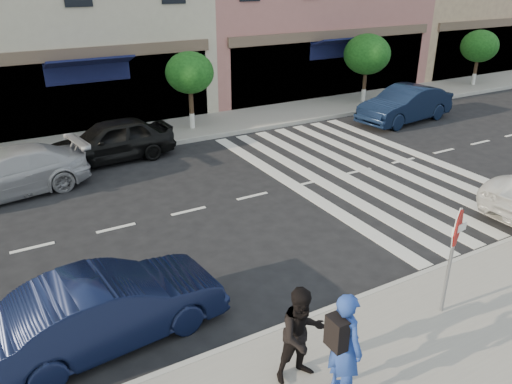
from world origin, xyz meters
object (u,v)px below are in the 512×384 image
at_px(photographer, 345,345).
at_px(car_far_mid, 111,140).
at_px(car_far_left, 6,174).
at_px(car_far_right, 405,104).
at_px(walker, 302,335).
at_px(stop_sign, 456,237).
at_px(car_near_mid, 108,308).

bearing_deg(photographer, car_far_mid, 0.92).
xyz_separation_m(car_far_left, car_far_right, (15.66, 0.00, 0.09)).
height_order(walker, car_far_mid, walker).
height_order(stop_sign, car_far_right, stop_sign).
relative_size(car_far_left, car_far_right, 1.00).
distance_m(car_far_mid, car_far_right, 12.33).
distance_m(stop_sign, walker, 3.36).
xyz_separation_m(photographer, car_far_right, (12.02, 10.83, -0.28)).
bearing_deg(walker, photographer, -52.32).
bearing_deg(photographer, walker, 32.95).
relative_size(walker, car_far_right, 0.36).
relative_size(photographer, car_near_mid, 0.43).
bearing_deg(car_far_left, car_far_mid, 104.29).
bearing_deg(car_near_mid, car_far_mid, -20.80).
xyz_separation_m(stop_sign, car_far_mid, (-3.13, 11.62, -1.02)).
height_order(photographer, car_far_left, photographer).
xyz_separation_m(stop_sign, car_far_right, (9.12, 10.22, -0.99)).
relative_size(stop_sign, car_far_left, 0.47).
height_order(photographer, car_far_right, photographer).
bearing_deg(car_far_right, car_far_left, -96.90).
bearing_deg(photographer, stop_sign, -78.29).
distance_m(car_near_mid, car_far_right, 16.64).
distance_m(photographer, car_far_right, 16.18).
bearing_deg(photographer, car_far_right, -48.16).
height_order(walker, car_far_right, walker).
bearing_deg(car_far_left, walker, 9.73).
height_order(stop_sign, car_far_left, stop_sign).
distance_m(stop_sign, car_far_mid, 12.07).
bearing_deg(car_near_mid, car_far_right, -67.93).
bearing_deg(walker, car_far_right, 44.19).
distance_m(stop_sign, car_far_right, 13.73).
bearing_deg(car_far_right, stop_sign, -48.66).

